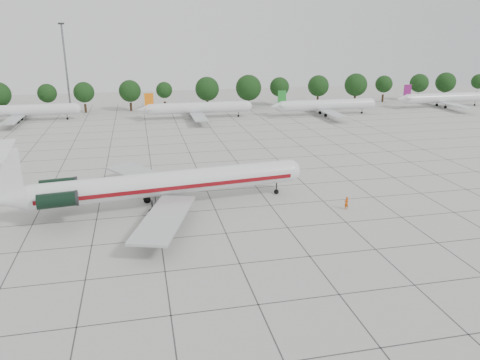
{
  "coord_description": "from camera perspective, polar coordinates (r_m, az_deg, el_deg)",
  "views": [
    {
      "loc": [
        -9.62,
        -60.07,
        24.37
      ],
      "look_at": [
        3.94,
        1.91,
        3.5
      ],
      "focal_mm": 35.0,
      "sensor_mm": 36.0,
      "label": 1
    }
  ],
  "objects": [
    {
      "name": "ground",
      "position": [
        65.53,
        -3.02,
        -3.65
      ],
      "size": [
        260.0,
        260.0,
        0.0
      ],
      "primitive_type": "plane",
      "color": "#B6B6AF",
      "rests_on": "ground"
    },
    {
      "name": "apron_joints",
      "position": [
        79.5,
        -4.8,
        0.3
      ],
      "size": [
        170.0,
        170.0,
        0.02
      ],
      "primitive_type": "cube",
      "color": "#383838",
      "rests_on": "ground"
    },
    {
      "name": "main_airliner",
      "position": [
        65.76,
        -10.56,
        -0.54
      ],
      "size": [
        43.13,
        33.76,
        10.13
      ],
      "rotation": [
        0.0,
        0.0,
        0.12
      ],
      "color": "silver",
      "rests_on": "ground"
    },
    {
      "name": "ground_crew",
      "position": [
        66.99,
        12.84,
        -2.76
      ],
      "size": [
        0.77,
        0.61,
        1.85
      ],
      "primitive_type": "imported",
      "rotation": [
        0.0,
        0.0,
        3.41
      ],
      "color": "#C4490B",
      "rests_on": "ground"
    },
    {
      "name": "bg_airliner_b",
      "position": [
        139.58,
        -25.07,
        7.67
      ],
      "size": [
        28.24,
        27.2,
        7.4
      ],
      "color": "silver",
      "rests_on": "ground"
    },
    {
      "name": "bg_airliner_c",
      "position": [
        131.26,
        -5.12,
        8.73
      ],
      "size": [
        28.24,
        27.2,
        7.4
      ],
      "color": "silver",
      "rests_on": "ground"
    },
    {
      "name": "bg_airliner_d",
      "position": [
        138.07,
        10.42,
        8.97
      ],
      "size": [
        28.24,
        27.2,
        7.4
      ],
      "color": "silver",
      "rests_on": "ground"
    },
    {
      "name": "bg_airliner_e",
      "position": [
        163.21,
        23.64,
        9.15
      ],
      "size": [
        28.24,
        27.2,
        7.4
      ],
      "color": "silver",
      "rests_on": "ground"
    },
    {
      "name": "tree_line",
      "position": [
        146.24,
        -13.28,
        10.51
      ],
      "size": [
        249.86,
        8.44,
        10.22
      ],
      "color": "#332114",
      "rests_on": "ground"
    },
    {
      "name": "floodlight_mast",
      "position": [
        153.76,
        -20.51,
        13.34
      ],
      "size": [
        1.6,
        1.6,
        25.45
      ],
      "color": "slate",
      "rests_on": "ground"
    }
  ]
}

